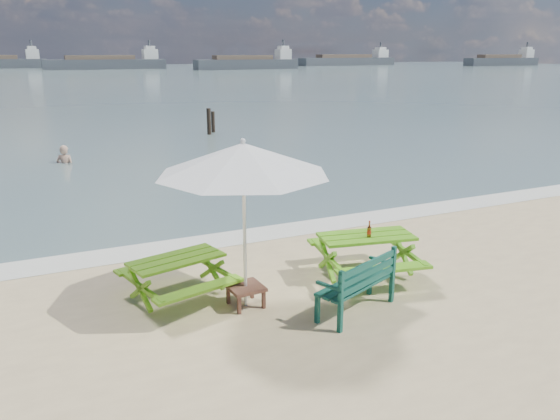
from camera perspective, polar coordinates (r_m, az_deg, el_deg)
name	(u,v)px	position (r m, az deg, el deg)	size (l,w,h in m)	color
sea	(46,78)	(90.80, -23.26, 12.58)	(300.00, 300.00, 0.00)	slate
foam_strip	(225,239)	(11.48, -5.75, -3.04)	(22.00, 0.90, 0.01)	silver
picnic_table_left	(178,279)	(8.80, -10.65, -7.12)	(1.79, 1.91, 0.69)	#61A619
picnic_table_right	(366,257)	(9.58, 8.93, -4.84)	(1.90, 2.05, 0.76)	#529C17
park_bench	(356,295)	(8.35, 7.92, -8.79)	(1.50, 0.97, 0.88)	#0F4236
side_table	(246,295)	(8.51, -3.60, -8.88)	(0.54, 0.54, 0.33)	brown
patio_umbrella	(243,159)	(7.84, -3.88, 5.34)	(2.72, 2.72, 2.54)	silver
beer_bottle	(369,232)	(9.34, 9.30, -2.24)	(0.07, 0.07, 0.27)	#944315
swimmer	(66,169)	(20.81, -21.47, 4.02)	(0.73, 0.63, 1.71)	tan
mooring_pilings	(211,124)	(26.48, -7.25, 8.93)	(0.59, 0.79, 1.43)	black
cargo_ships	(259,62)	(139.58, -2.16, 15.16)	(149.97, 34.75, 4.40)	#3B3F46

